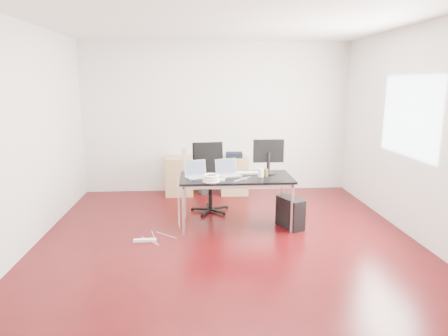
{
  "coord_description": "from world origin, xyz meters",
  "views": [
    {
      "loc": [
        -0.39,
        -5.04,
        2.06
      ],
      "look_at": [
        0.0,
        0.55,
        0.85
      ],
      "focal_mm": 32.0,
      "sensor_mm": 36.0,
      "label": 1
    }
  ],
  "objects": [
    {
      "name": "monitor",
      "position": [
        0.66,
        0.67,
        1.01
      ],
      "size": [
        0.45,
        0.26,
        0.51
      ],
      "rotation": [
        0.0,
        0.0,
        -0.01
      ],
      "color": "black",
      "rests_on": "desk"
    },
    {
      "name": "laptop_left",
      "position": [
        -0.39,
        0.5,
        0.79
      ],
      "size": [
        0.4,
        0.36,
        0.23
      ],
      "rotation": [
        0.0,
        0.0,
        0.39
      ],
      "color": "silver",
      "rests_on": "desk"
    },
    {
      "name": "room_shell",
      "position": [
        0.04,
        0.0,
        1.4
      ],
      "size": [
        5.0,
        5.0,
        5.0
      ],
      "color": "#3A0608",
      "rests_on": "ground"
    },
    {
      "name": "cup_brown",
      "position": [
        0.6,
        0.52,
        0.78
      ],
      "size": [
        0.08,
        0.08,
        0.1
      ],
      "primitive_type": "cylinder",
      "rotation": [
        0.0,
        0.0,
        0.04
      ],
      "color": "#533A1C",
      "rests_on": "desk"
    },
    {
      "name": "filing_cabinet_right",
      "position": [
        0.3,
        2.23,
        0.35
      ],
      "size": [
        0.5,
        0.5,
        0.7
      ],
      "primitive_type": "cube",
      "color": "#A88354",
      "rests_on": "ground"
    },
    {
      "name": "keyboard",
      "position": [
        0.39,
        0.7,
        0.74
      ],
      "size": [
        0.44,
        0.15,
        0.02
      ],
      "primitive_type": "cube",
      "rotation": [
        0.0,
        0.0,
        -0.03
      ],
      "color": "white",
      "rests_on": "desk"
    },
    {
      "name": "power_adapter",
      "position": [
        -0.05,
        0.28,
        0.74
      ],
      "size": [
        0.08,
        0.08,
        0.03
      ],
      "primitive_type": "cube",
      "rotation": [
        0.0,
        0.0,
        -0.2
      ],
      "color": "white",
      "rests_on": "desk"
    },
    {
      "name": "desk",
      "position": [
        0.17,
        0.51,
        0.68
      ],
      "size": [
        1.6,
        0.8,
        0.73
      ],
      "color": "black",
      "rests_on": "ground"
    },
    {
      "name": "filing_cabinet_left",
      "position": [
        -0.71,
        2.23,
        0.35
      ],
      "size": [
        0.5,
        0.5,
        0.7
      ],
      "primitive_type": "cube",
      "color": "#A88354",
      "rests_on": "ground"
    },
    {
      "name": "wastebasket",
      "position": [
        -0.27,
        2.25,
        0.14
      ],
      "size": [
        0.3,
        0.3,
        0.28
      ],
      "primitive_type": "cylinder",
      "rotation": [
        0.0,
        0.0,
        0.32
      ],
      "color": "black",
      "rests_on": "ground"
    },
    {
      "name": "office_chair",
      "position": [
        -0.19,
        1.23,
        0.61
      ],
      "size": [
        0.53,
        0.55,
        1.08
      ],
      "rotation": [
        0.0,
        0.0,
        0.12
      ],
      "color": "black",
      "rests_on": "ground"
    },
    {
      "name": "speaker",
      "position": [
        -0.62,
        2.19,
        0.79
      ],
      "size": [
        0.1,
        0.09,
        0.18
      ],
      "primitive_type": "cube",
      "rotation": [
        0.0,
        0.0,
        -0.13
      ],
      "color": "#9E9E9E",
      "rests_on": "filing_cabinet_left"
    },
    {
      "name": "navy_garment",
      "position": [
        0.3,
        2.17,
        0.74
      ],
      "size": [
        0.31,
        0.26,
        0.09
      ],
      "primitive_type": "cube",
      "rotation": [
        0.0,
        0.0,
        -0.05
      ],
      "color": "black",
      "rests_on": "filing_cabinet_right"
    },
    {
      "name": "cup_white",
      "position": [
        0.52,
        0.47,
        0.79
      ],
      "size": [
        0.09,
        0.09,
        0.12
      ],
      "primitive_type": "cylinder",
      "rotation": [
        0.0,
        0.0,
        0.18
      ],
      "color": "white",
      "rests_on": "desk"
    },
    {
      "name": "laptop_right",
      "position": [
        0.06,
        0.58,
        0.79
      ],
      "size": [
        0.39,
        0.34,
        0.23
      ],
      "rotation": [
        0.0,
        0.0,
        0.32
      ],
      "color": "silver",
      "rests_on": "desk"
    },
    {
      "name": "pc_tower",
      "position": [
        0.94,
        0.35,
        0.22
      ],
      "size": [
        0.37,
        0.49,
        0.44
      ],
      "primitive_type": "cube",
      "rotation": [
        0.0,
        0.0,
        0.42
      ],
      "color": "black",
      "rests_on": "ground"
    },
    {
      "name": "cable_coil",
      "position": [
        -0.2,
        0.21,
        0.78
      ],
      "size": [
        0.24,
        0.24,
        0.11
      ],
      "rotation": [
        0.0,
        0.0,
        -0.29
      ],
      "color": "white",
      "rests_on": "desk"
    },
    {
      "name": "power_strip",
      "position": [
        -1.09,
        -0.04,
        0.02
      ],
      "size": [
        0.3,
        0.07,
        0.04
      ],
      "primitive_type": "cube",
      "rotation": [
        0.0,
        0.0,
        0.03
      ],
      "color": "white",
      "rests_on": "ground"
    }
  ]
}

